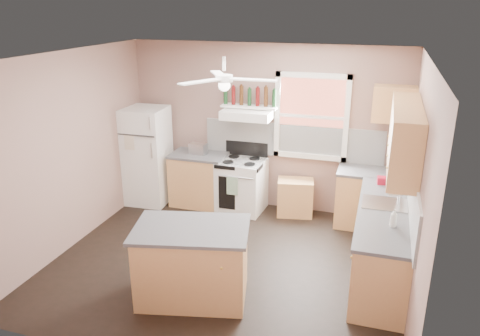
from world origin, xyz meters
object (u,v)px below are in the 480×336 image
(refrigerator, at_px, (147,156))
(stove, at_px, (242,185))
(cart, at_px, (295,198))
(toaster, at_px, (198,149))
(island, at_px, (192,264))

(refrigerator, height_order, stove, refrigerator)
(cart, bearing_deg, toaster, 170.96)
(stove, relative_size, island, 0.70)
(refrigerator, distance_m, island, 3.03)
(refrigerator, distance_m, stove, 1.70)
(toaster, xyz_separation_m, cart, (1.65, 0.05, -0.71))
(stove, bearing_deg, island, -81.90)
(toaster, distance_m, island, 2.76)
(cart, distance_m, island, 2.68)
(refrigerator, height_order, island, refrigerator)
(refrigerator, xyz_separation_m, stove, (1.65, 0.12, -0.40))
(refrigerator, relative_size, island, 1.35)
(stove, bearing_deg, toaster, -177.21)
(island, bearing_deg, toaster, 97.47)
(refrigerator, xyz_separation_m, toaster, (0.89, 0.14, 0.16))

